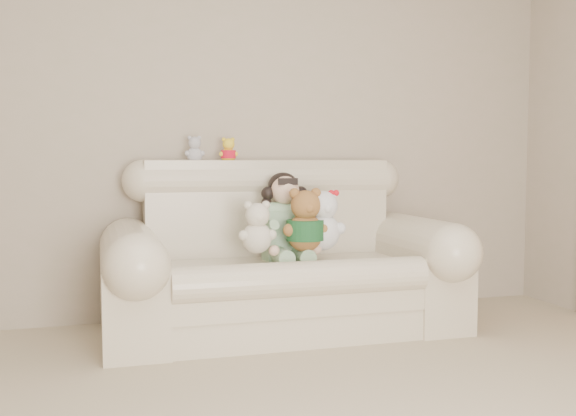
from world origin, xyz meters
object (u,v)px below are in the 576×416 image
Objects in this scene: cream_teddy at (257,222)px; sofa at (283,246)px; brown_teddy at (305,214)px; seated_child at (285,215)px; white_cat at (323,214)px.

sofa is at bearing 44.25° from cream_teddy.
sofa is 0.28m from cream_teddy.
sofa is 6.02× the size of cream_teddy.
cream_teddy is at bearing -146.66° from sofa.
brown_teddy is (0.09, -0.14, 0.20)m from sofa.
seated_child is at bearing 107.66° from brown_teddy.
seated_child reaches higher than brown_teddy.
white_cat is 1.21× the size of cream_teddy.
white_cat is at bearing 13.87° from cream_teddy.
sofa is 0.20m from seated_child.
sofa is 4.97× the size of white_cat.
brown_teddy is at bearing -79.35° from seated_child.
sofa is 0.31m from white_cat.
sofa is 3.87× the size of seated_child.
cream_teddy is at bearing -142.05° from seated_child.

